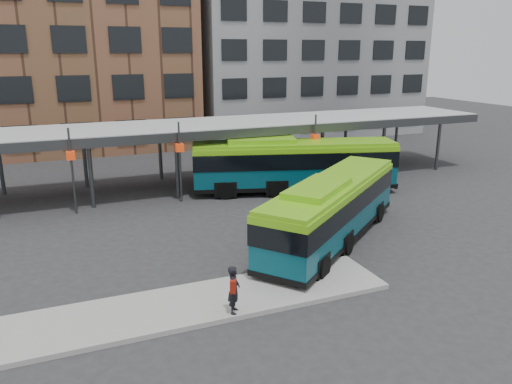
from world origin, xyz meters
TOP-DOWN VIEW (x-y plane):
  - ground at (0.00, 0.00)m, footprint 120.00×120.00m
  - boarding_island at (-5.50, -3.00)m, footprint 14.00×3.00m
  - canopy at (-0.06, 12.87)m, footprint 40.00×6.53m
  - building_brick at (-10.00, 32.00)m, footprint 26.00×14.00m
  - building_grey at (16.00, 32.00)m, footprint 24.00×14.00m
  - bus_front at (1.99, 0.64)m, footprint 10.72×9.28m
  - bus_rear at (4.21, 9.22)m, footprint 13.04×6.12m
  - pedestrian at (-4.67, -4.21)m, footprint 0.64×0.73m
  - bike_rack at (12.37, 12.11)m, footprint 4.62×1.58m

SIDE VIEW (x-z plane):
  - ground at x=0.00m, z-range 0.00..0.00m
  - boarding_island at x=-5.50m, z-range 0.00..0.18m
  - bike_rack at x=12.37m, z-range -0.03..0.96m
  - pedestrian at x=-4.67m, z-range 0.19..1.88m
  - bus_front at x=1.99m, z-range 0.07..3.30m
  - bus_rear at x=4.21m, z-range 0.07..3.60m
  - canopy at x=-0.06m, z-range 1.51..6.31m
  - building_grey at x=16.00m, z-range 0.00..20.00m
  - building_brick at x=-10.00m, z-range 0.00..22.00m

